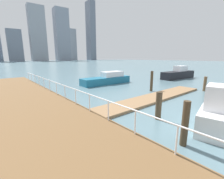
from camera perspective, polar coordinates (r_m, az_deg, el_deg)
name	(u,v)px	position (r m, az deg, el deg)	size (l,w,h in m)	color
ground_plane	(67,86)	(20.09, -16.68, 1.28)	(300.00, 300.00, 0.00)	slate
floating_dock	(153,98)	(13.79, 15.26, -3.09)	(13.63, 2.00, 0.18)	#93704C
boardwalk_railing	(75,92)	(10.68, -13.65, -1.00)	(0.06, 29.16, 1.08)	white
dock_piling_0	(185,124)	(6.97, 25.87, -11.54)	(0.28, 0.28, 1.93)	#473826
dock_piling_1	(152,81)	(16.74, 14.72, 3.05)	(0.29, 0.29, 2.16)	#473826
dock_piling_2	(159,106)	(9.31, 17.19, -5.85)	(0.35, 0.35, 1.66)	#473826
dock_piling_3	(205,84)	(19.09, 31.67, 1.83)	(0.30, 0.30, 1.58)	brown
moored_boat_0	(219,112)	(9.68, 35.36, -6.99)	(4.78, 2.50, 2.30)	white
moored_boat_1	(107,79)	(20.88, -1.77, 3.95)	(7.21, 2.15, 1.63)	#1E6B8C
moored_boat_3	(178,74)	(28.33, 23.77, 5.41)	(7.41, 2.33, 2.13)	black
skyline_tower_3	(15,46)	(149.97, -32.77, 13.72)	(10.53, 9.96, 25.02)	slate
skyline_tower_4	(38,34)	(156.28, -26.28, 18.28)	(13.33, 8.21, 46.83)	#8C939E
skyline_tower_5	(62,35)	(162.56, -18.40, 18.83)	(12.61, 10.23, 48.15)	gray
skyline_tower_6	(72,45)	(183.17, -14.92, 15.97)	(8.46, 7.41, 33.89)	#8C939E
skyline_tower_7	(91,32)	(187.99, -8.02, 20.79)	(6.81, 11.51, 64.15)	slate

